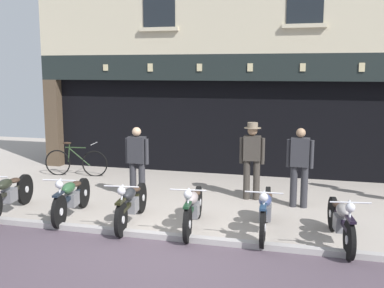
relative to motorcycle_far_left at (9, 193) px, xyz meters
name	(u,v)px	position (x,y,z in m)	size (l,w,h in m)	color
ground	(146,266)	(3.55, -1.62, -0.47)	(22.92, 22.00, 0.18)	#A59A90
shop_facade	(236,109)	(3.55, 6.38, 1.27)	(11.22, 4.42, 6.22)	black
motorcycle_far_left	(9,193)	(0.00, 0.00, 0.00)	(0.62, 1.98, 0.92)	black
motorcycle_left	(72,197)	(1.35, 0.11, -0.01)	(0.62, 1.94, 0.91)	black
motorcycle_center_left	(131,203)	(2.64, 0.04, -0.01)	(0.62, 2.02, 0.90)	black
motorcycle_center	(193,207)	(3.84, 0.05, -0.01)	(0.62, 1.95, 0.91)	black
motorcycle_center_right	(265,210)	(5.14, 0.16, 0.01)	(0.62, 2.05, 0.93)	black
motorcycle_right	(341,220)	(6.41, -0.01, -0.01)	(0.62, 1.93, 0.91)	black
salesman_left	(137,159)	(2.09, 1.74, 0.47)	(0.56, 0.25, 1.63)	#2D2D33
shopkeeper_center	(252,156)	(4.60, 2.31, 0.56)	(0.56, 0.37, 1.74)	#38332D
salesman_right	(300,164)	(5.65, 1.98, 0.51)	(0.56, 0.25, 1.69)	#2D2D33
advert_board_near	(171,114)	(1.95, 4.76, 1.20)	(0.83, 0.03, 0.88)	beige
advert_board_far	(136,112)	(0.86, 4.76, 1.24)	(0.77, 0.03, 1.10)	beige
leaning_bicycle	(76,162)	(-0.39, 3.41, -0.04)	(1.78, 0.50, 0.95)	black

